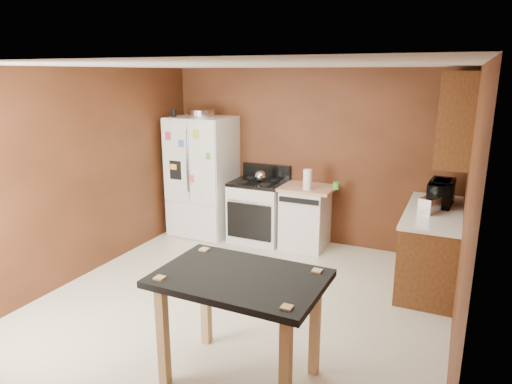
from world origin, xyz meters
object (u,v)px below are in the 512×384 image
Objects in this scene: refrigerator at (203,176)px; island at (240,291)px; microwave at (441,194)px; gas_range at (259,210)px; paper_towel at (308,180)px; green_canister at (336,186)px; roasting_pan at (201,113)px; dishwasher at (305,216)px; kettle at (260,176)px; toaster at (429,205)px; pen_cup at (174,113)px.

refrigerator is 1.37× the size of island.
gas_range is at bearing 90.27° from microwave.
refrigerator is (-1.70, 0.07, -0.13)m from paper_towel.
microwave reaches higher than green_canister.
roasting_pan is 4.06× the size of green_canister.
dishwasher is (1.63, 0.09, -0.45)m from refrigerator.
gas_range reaches higher than island.
dishwasher is 0.68× the size of island.
paper_towel is at bearing -66.57° from dishwasher.
kettle is at bearing -1.31° from roasting_pan.
toaster reaches higher than kettle.
paper_towel is at bearing 2.01° from pen_cup.
paper_towel is 0.60m from dishwasher.
pen_cup is at bearing -177.99° from paper_towel.
pen_cup is at bearing -151.89° from roasting_pan.
roasting_pan is at bearing -166.77° from toaster.
paper_towel is 0.21× the size of island.
pen_cup is 0.10× the size of gas_range.
pen_cup is at bearing -173.56° from dishwasher.
island is (1.19, -2.99, 0.32)m from gas_range.
kettle is at bearing -170.39° from toaster.
gas_range is 3.24m from island.
green_canister is 1.37m from microwave.
pen_cup reaches higher than microwave.
roasting_pan is 1.67m from gas_range.
island is (0.05, -3.04, -0.16)m from green_canister.
green_canister is 2.05m from refrigerator.
green_canister is (2.07, 0.06, -0.91)m from roasting_pan.
toaster is (3.31, -0.60, -0.86)m from roasting_pan.
dishwasher is (-0.42, -0.02, -0.49)m from green_canister.
paper_towel reaches higher than green_canister.
kettle is 0.61× the size of paper_towel.
roasting_pan reaches higher than green_canister.
gas_range is at bearing 8.93° from pen_cup.
kettle is 3.18m from island.
island is at bearing 160.14° from microwave.
roasting_pan is 0.82× the size of microwave.
microwave is 0.44× the size of gas_range.
green_canister is at bearing 26.68° from paper_towel.
paper_towel is at bearing -3.96° from roasting_pan.
paper_towel is at bearing 98.01° from island.
pen_cup is 0.67× the size of kettle.
gas_range is 1.24× the size of dishwasher.
pen_cup is 0.23× the size of microwave.
refrigerator is (-0.95, -0.03, -0.08)m from kettle.
paper_towel reaches higher than dishwasher.
kettle is 0.75m from paper_towel.
island is at bearing -68.32° from gas_range.
roasting_pan is 3.51m from microwave.
roasting_pan is 0.30× the size of island.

